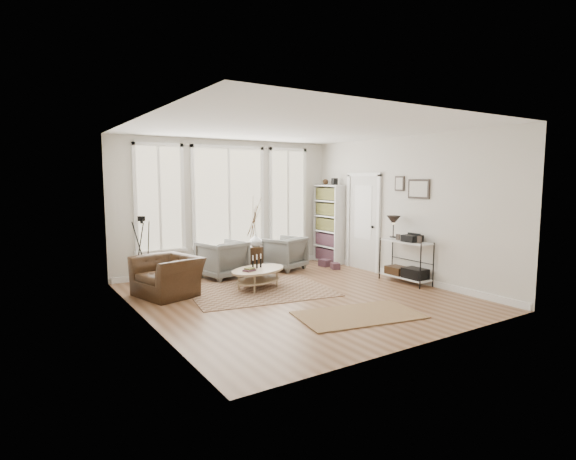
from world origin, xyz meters
TOP-DOWN VIEW (x-y plane):
  - room at (0.02, 0.03)m, footprint 5.50×5.54m
  - bay_window at (0.00, 2.71)m, footprint 4.14×0.12m
  - door at (2.57, 1.15)m, footprint 0.09×1.06m
  - bookcase at (2.44, 2.23)m, footprint 0.31×0.85m
  - low_shelf at (2.38, -0.30)m, footprint 0.38×1.08m
  - wall_art at (2.58, -0.27)m, footprint 0.04×0.88m
  - rug_main at (-0.36, 0.69)m, footprint 2.78×2.27m
  - rug_runner at (0.16, -1.43)m, footprint 2.02×1.37m
  - coffee_table at (-0.31, 0.84)m, footprint 1.39×1.14m
  - armchair_left at (-0.48, 2.07)m, footprint 0.99×1.01m
  - armchair_right at (1.06, 2.11)m, footprint 1.04×1.05m
  - side_table at (0.27, 2.07)m, footprint 0.39×0.39m
  - vase at (0.32, 2.07)m, footprint 0.34×0.34m
  - accent_chair at (-1.88, 1.29)m, footprint 1.27×1.18m
  - tripod_camera at (-2.03, 2.31)m, footprint 0.47×0.47m
  - book_stack_near at (2.05, 1.88)m, footprint 0.24×0.28m
  - book_stack_far at (2.05, 1.49)m, footprint 0.24×0.27m

SIDE VIEW (x-z plane):
  - rug_main at x=-0.36m, z-range 0.00..0.01m
  - rug_runner at x=0.16m, z-range 0.01..0.02m
  - book_stack_far at x=2.05m, z-range 0.00..0.14m
  - book_stack_near at x=2.05m, z-range 0.00..0.16m
  - coffee_table at x=-0.31m, z-range 0.02..0.57m
  - accent_chair at x=-1.88m, z-range 0.00..0.69m
  - armchair_right at x=1.06m, z-range 0.00..0.75m
  - armchair_left at x=-0.48m, z-range 0.00..0.78m
  - low_shelf at x=2.38m, z-range -0.14..1.16m
  - tripod_camera at x=-2.03m, z-range -0.05..1.29m
  - vase at x=0.32m, z-range 0.59..0.87m
  - side_table at x=0.27m, z-range -0.03..1.62m
  - bookcase at x=2.44m, z-range -0.07..1.99m
  - door at x=2.57m, z-range 0.01..2.23m
  - room at x=0.02m, z-range -0.02..2.88m
  - bay_window at x=0.00m, z-range 0.49..2.73m
  - wall_art at x=2.58m, z-range 1.66..2.10m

